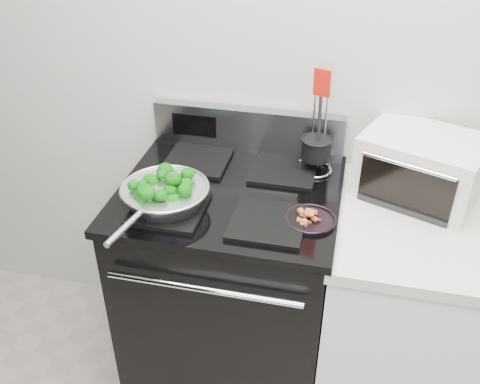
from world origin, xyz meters
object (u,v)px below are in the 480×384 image
(gas_range, at_px, (231,285))
(toaster_oven, at_px, (421,166))
(utensil_holder, at_px, (316,154))
(bacon_plate, at_px, (311,217))
(skillet, at_px, (165,194))

(gas_range, xyz_separation_m, toaster_oven, (0.66, 0.17, 0.55))
(gas_range, relative_size, utensil_holder, 2.77)
(utensil_holder, bearing_deg, gas_range, -126.70)
(bacon_plate, bearing_deg, toaster_oven, 40.43)
(skillet, distance_m, bacon_plate, 0.49)
(gas_range, distance_m, toaster_oven, 0.87)
(gas_range, xyz_separation_m, skillet, (-0.19, -0.15, 0.51))
(bacon_plate, height_order, toaster_oven, toaster_oven)
(utensil_holder, bearing_deg, bacon_plate, -68.00)
(utensil_holder, bearing_deg, skillet, -124.92)
(skillet, xyz_separation_m, toaster_oven, (0.84, 0.32, 0.04))
(bacon_plate, distance_m, toaster_oven, 0.47)
(bacon_plate, bearing_deg, skillet, -177.01)
(skillet, bearing_deg, gas_range, 50.73)
(gas_range, xyz_separation_m, bacon_plate, (0.30, -0.13, 0.48))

